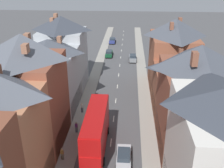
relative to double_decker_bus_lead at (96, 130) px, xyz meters
name	(u,v)px	position (x,y,z in m)	size (l,w,h in m)	color
pavement_left	(93,81)	(-3.29, 21.31, -2.75)	(2.20, 104.00, 0.14)	gray
pavement_right	(143,83)	(6.91, 21.31, -2.75)	(2.20, 104.00, 0.14)	gray
centre_line_dashes	(117,86)	(1.81, 19.31, -2.81)	(0.14, 97.80, 0.01)	silver
terrace_row_left	(15,115)	(-8.38, -3.48, 3.91)	(8.00, 52.44, 14.74)	brown
terrace_row_right	(200,117)	(12.00, -1.65, 3.39)	(8.00, 53.74, 14.04)	#BCB7A8
double_decker_bus_lead	(96,130)	(0.00, 0.00, 0.00)	(2.74, 10.80, 5.30)	#B70F0F
car_near_blue	(133,58)	(4.91, 34.60, -1.96)	(1.90, 4.19, 1.71)	gray
car_near_silver	(112,40)	(-1.29, 50.99, -1.96)	(1.90, 4.17, 1.70)	navy
car_parked_left_a	(124,157)	(3.61, -2.55, -1.97)	(1.90, 4.33, 1.69)	#B7BABF
car_mid_black	(109,53)	(-1.29, 38.04, -2.00)	(1.90, 4.50, 1.62)	#144728
pedestrian_mid_left	(62,153)	(-3.83, -2.56, -1.78)	(0.36, 0.22, 1.61)	brown
pedestrian_mid_right	(76,127)	(-3.21, 3.22, -1.78)	(0.36, 0.22, 1.61)	#3D4256
pedestrian_far_left	(82,107)	(-3.37, 8.76, -1.78)	(0.36, 0.22, 1.61)	#3D4256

